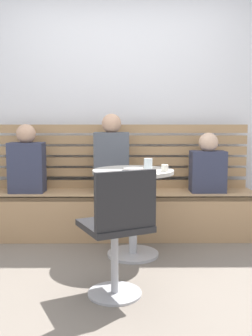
{
  "coord_description": "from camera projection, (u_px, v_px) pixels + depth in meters",
  "views": [
    {
      "loc": [
        0.04,
        -2.59,
        1.15
      ],
      "look_at": [
        0.06,
        0.66,
        0.75
      ],
      "focal_mm": 41.46,
      "sensor_mm": 36.0,
      "label": 1
    }
  ],
  "objects": [
    {
      "name": "cafe_table",
      "position": [
        133.0,
        196.0,
        3.26
      ],
      "size": [
        0.68,
        0.68,
        0.74
      ],
      "color": "#ADADB2",
      "rests_on": "ground"
    },
    {
      "name": "booth_bench",
      "position": [
        120.0,
        214.0,
        3.87
      ],
      "size": [
        2.7,
        0.52,
        0.44
      ],
      "color": "tan",
      "rests_on": "ground"
    },
    {
      "name": "white_chair",
      "position": [
        119.0,
        229.0,
        2.47
      ],
      "size": [
        0.53,
        0.53,
        0.85
      ],
      "color": "#ADADB2",
      "rests_on": "ground"
    },
    {
      "name": "person_adult",
      "position": [
        112.0,
        157.0,
        3.8
      ],
      "size": [
        0.34,
        0.22,
        0.77
      ],
      "color": "#4C515B",
      "rests_on": "booth_bench"
    },
    {
      "name": "phone_on_table",
      "position": [
        130.0,
        171.0,
        3.12
      ],
      "size": [
        0.15,
        0.09,
        0.01
      ],
      "primitive_type": "cube",
      "rotation": [
        0.0,
        0.0,
        1.41
      ],
      "color": "black",
      "rests_on": "cafe_table"
    },
    {
      "name": "cup_espresso_small",
      "position": [
        165.0,
        168.0,
        3.13
      ],
      "size": [
        0.06,
        0.06,
        0.05
      ],
      "primitive_type": "cylinder",
      "color": "silver",
      "rests_on": "cafe_table"
    },
    {
      "name": "booth_backrest",
      "position": [
        120.0,
        156.0,
        4.05
      ],
      "size": [
        2.65,
        0.04,
        0.67
      ],
      "color": "#A68157",
      "rests_on": "booth_bench"
    },
    {
      "name": "person_child_left",
      "position": [
        208.0,
        166.0,
        3.84
      ],
      "size": [
        0.34,
        0.22,
        0.59
      ],
      "color": "#333851",
      "rests_on": "booth_bench"
    },
    {
      "name": "plate_small",
      "position": [
        133.0,
        168.0,
        3.28
      ],
      "size": [
        0.17,
        0.17,
        0.01
      ],
      "primitive_type": "cylinder",
      "color": "white",
      "rests_on": "cafe_table"
    },
    {
      "name": "cup_water_clear",
      "position": [
        148.0,
        165.0,
        3.08
      ],
      "size": [
        0.07,
        0.07,
        0.11
      ],
      "primitive_type": "cylinder",
      "color": "white",
      "rests_on": "cafe_table"
    },
    {
      "name": "back_wall",
      "position": [
        120.0,
        92.0,
        4.16
      ],
      "size": [
        5.2,
        0.1,
        2.9
      ],
      "primitive_type": "cube",
      "color": "silver",
      "rests_on": "ground"
    },
    {
      "name": "ground",
      "position": [
        118.0,
        286.0,
        2.71
      ],
      "size": [
        8.0,
        8.0,
        0.0
      ],
      "primitive_type": "plane",
      "color": "#70665B"
    },
    {
      "name": "person_child_middle",
      "position": [
        27.0,
        162.0,
        3.82
      ],
      "size": [
        0.34,
        0.22,
        0.67
      ],
      "color": "#333851",
      "rests_on": "booth_bench"
    }
  ]
}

